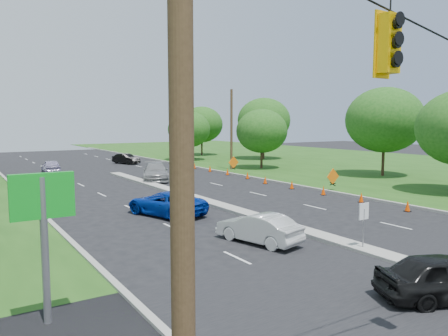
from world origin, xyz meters
TOP-DOWN VIEW (x-y plane):
  - grass_right at (30.00, 20.00)m, footprint 40.00×160.00m
  - curb_left at (-10.10, 30.00)m, footprint 0.25×110.00m
  - curb_right at (10.10, 30.00)m, footprint 0.25×110.00m
  - median at (0.00, 21.00)m, footprint 1.00×34.00m
  - median_sign at (0.00, 6.00)m, footprint 0.55×0.06m
  - utility_pole_far_right at (12.50, 35.00)m, footprint 0.28×0.28m
  - cone_2 at (8.79, 10.00)m, footprint 0.32×0.32m
  - cone_3 at (8.79, 13.50)m, footprint 0.32×0.32m
  - cone_4 at (8.79, 17.00)m, footprint 0.32×0.32m
  - cone_5 at (8.79, 20.50)m, footprint 0.32×0.32m
  - cone_6 at (8.79, 24.00)m, footprint 0.32×0.32m
  - cone_7 at (9.39, 27.50)m, footprint 0.32×0.32m
  - cone_8 at (9.39, 31.00)m, footprint 0.32×0.32m
  - cone_9 at (9.39, 34.50)m, footprint 0.32×0.32m
  - cone_10 at (9.39, 38.00)m, footprint 0.32×0.32m
  - work_sign_1 at (10.80, 18.00)m, footprint 1.27×0.58m
  - work_sign_2 at (10.80, 32.00)m, footprint 1.27×0.58m
  - tree_8 at (22.00, 22.00)m, footprint 7.56×7.56m
  - tree_9 at (16.00, 34.00)m, footprint 5.88×5.88m
  - tree_10 at (24.00, 44.00)m, footprint 7.56×7.56m
  - tree_11 at (20.00, 55.00)m, footprint 6.72×6.72m
  - tree_12 at (14.00, 48.00)m, footprint 5.88×5.88m
  - black_sedan at (-1.96, 1.19)m, footprint 4.60×3.32m
  - white_sedan at (-2.94, 9.38)m, footprint 2.39×4.30m
  - blue_pickup at (-3.96, 16.92)m, footprint 3.78×5.57m
  - silver_car_far at (1.62, 31.23)m, footprint 4.18×6.03m
  - silver_car_oncoming at (-5.42, 42.29)m, footprint 2.06×4.34m
  - dark_car_receding at (4.79, 47.91)m, footprint 2.70×4.24m

SIDE VIEW (x-z plane):
  - grass_right at x=30.00m, z-range -0.03..0.03m
  - curb_left at x=-10.10m, z-range -0.08..0.08m
  - curb_right at x=10.10m, z-range -0.08..0.08m
  - median at x=0.00m, z-range -0.09..0.09m
  - cone_2 at x=8.79m, z-range 0.00..0.70m
  - cone_3 at x=8.79m, z-range 0.00..0.70m
  - cone_4 at x=8.79m, z-range 0.00..0.70m
  - cone_5 at x=8.79m, z-range 0.00..0.70m
  - cone_6 at x=8.79m, z-range 0.00..0.70m
  - cone_7 at x=9.39m, z-range 0.00..0.70m
  - cone_8 at x=9.39m, z-range 0.00..0.70m
  - cone_9 at x=9.39m, z-range 0.00..0.70m
  - cone_10 at x=9.39m, z-range 0.00..0.70m
  - dark_car_receding at x=4.79m, z-range 0.00..1.32m
  - white_sedan at x=-2.94m, z-range 0.00..1.34m
  - blue_pickup at x=-3.96m, z-range 0.00..1.42m
  - silver_car_oncoming at x=-5.42m, z-range 0.00..1.43m
  - black_sedan at x=-1.96m, z-range 0.00..1.46m
  - silver_car_far at x=1.62m, z-range 0.00..1.62m
  - work_sign_1 at x=10.80m, z-range 0.41..1.78m
  - work_sign_2 at x=10.80m, z-range 0.41..1.78m
  - median_sign at x=0.00m, z-range 0.44..2.49m
  - tree_9 at x=16.00m, z-range 0.91..7.77m
  - tree_12 at x=14.00m, z-range 0.91..7.77m
  - utility_pole_far_right at x=12.50m, z-range 0.00..9.00m
  - tree_11 at x=20.00m, z-range 1.04..8.88m
  - tree_8 at x=22.00m, z-range 1.17..9.99m
  - tree_10 at x=24.00m, z-range 1.17..9.99m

